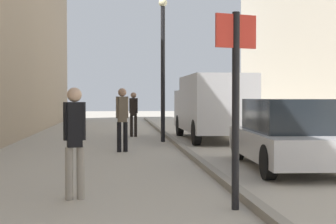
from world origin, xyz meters
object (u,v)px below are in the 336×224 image
(pedestrian_far_crossing, at_px, (122,115))
(lamp_post, at_px, (163,60))
(street_sign_post, at_px, (236,93))
(pedestrian_main_foreground, at_px, (134,111))
(parked_car, at_px, (290,134))
(pedestrian_mid_block, at_px, (75,135))
(delivery_van, at_px, (212,105))

(pedestrian_far_crossing, distance_m, lamp_post, 3.69)
(street_sign_post, relative_size, lamp_post, 0.55)
(pedestrian_main_foreground, bearing_deg, street_sign_post, -64.83)
(pedestrian_main_foreground, bearing_deg, parked_car, -50.22)
(pedestrian_mid_block, xyz_separation_m, pedestrian_far_crossing, (0.74, 6.23, 0.06))
(pedestrian_mid_block, height_order, pedestrian_far_crossing, pedestrian_far_crossing)
(pedestrian_mid_block, relative_size, delivery_van, 0.30)
(delivery_van, bearing_deg, lamp_post, -161.55)
(pedestrian_main_foreground, relative_size, street_sign_post, 0.64)
(pedestrian_mid_block, distance_m, street_sign_post, 2.41)
(pedestrian_far_crossing, xyz_separation_m, delivery_van, (3.15, 3.57, 0.20))
(pedestrian_mid_block, distance_m, delivery_van, 10.55)
(pedestrian_main_foreground, relative_size, delivery_van, 0.30)
(lamp_post, bearing_deg, street_sign_post, -89.69)
(pedestrian_far_crossing, bearing_deg, pedestrian_main_foreground, 73.92)
(pedestrian_far_crossing, relative_size, parked_car, 0.40)
(pedestrian_mid_block, distance_m, pedestrian_far_crossing, 6.27)
(pedestrian_mid_block, bearing_deg, delivery_van, 57.14)
(delivery_van, xyz_separation_m, parked_car, (0.32, -7.02, -0.49))
(pedestrian_far_crossing, bearing_deg, lamp_post, 54.11)
(delivery_van, bearing_deg, pedestrian_mid_block, -112.16)
(pedestrian_mid_block, distance_m, lamp_post, 9.60)
(delivery_van, height_order, street_sign_post, street_sign_post)
(delivery_van, bearing_deg, pedestrian_main_foreground, 147.74)
(pedestrian_main_foreground, bearing_deg, lamp_post, -47.50)
(pedestrian_mid_block, height_order, parked_car, pedestrian_mid_block)
(pedestrian_main_foreground, height_order, pedestrian_far_crossing, pedestrian_far_crossing)
(pedestrian_far_crossing, xyz_separation_m, lamp_post, (1.37, 2.96, 1.72))
(street_sign_post, bearing_deg, parked_car, -136.30)
(pedestrian_main_foreground, xyz_separation_m, pedestrian_mid_block, (-1.20, -11.46, -0.03))
(parked_car, bearing_deg, lamp_post, 110.83)
(pedestrian_main_foreground, xyz_separation_m, lamp_post, (0.91, -2.27, 1.76))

